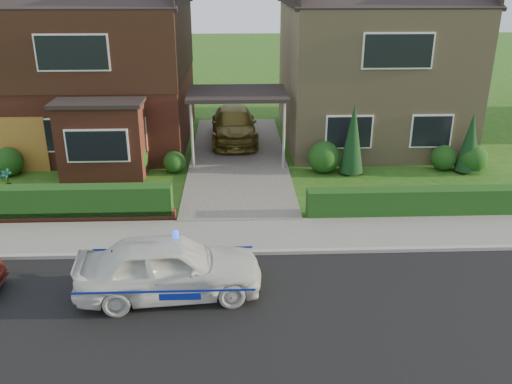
{
  "coord_description": "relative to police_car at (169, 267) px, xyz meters",
  "views": [
    {
      "loc": [
        -0.11,
        -9.75,
        7.02
      ],
      "look_at": [
        0.42,
        3.5,
        1.63
      ],
      "focal_mm": 38.0,
      "sensor_mm": 36.0,
      "label": 1
    }
  ],
  "objects": [
    {
      "name": "shrub_right_far",
      "position": [
        10.47,
        8.0,
        -0.18
      ],
      "size": [
        1.08,
        1.08,
        1.08
      ],
      "primitive_type": "sphere",
      "color": "#1A3D13",
      "rests_on": "ground"
    },
    {
      "name": "garage_door",
      "position": [
        -6.57,
        8.76,
        0.33
      ],
      "size": [
        2.2,
        0.1,
        2.1
      ],
      "primitive_type": "cube",
      "color": "brown",
      "rests_on": "ground"
    },
    {
      "name": "hedge_left",
      "position": [
        -4.13,
        4.25,
        -0.72
      ],
      "size": [
        7.5,
        0.55,
        0.9
      ],
      "primitive_type": "cube",
      "color": "#1A3D13",
      "rests_on": "ground"
    },
    {
      "name": "hedge_right",
      "position": [
        7.47,
        4.15,
        -0.72
      ],
      "size": [
        7.5,
        0.55,
        0.8
      ],
      "primitive_type": "cube",
      "color": "#1A3D13",
      "rests_on": "ground"
    },
    {
      "name": "kerb",
      "position": [
        1.67,
        1.85,
        -0.66
      ],
      "size": [
        60.0,
        0.16,
        0.12
      ],
      "primitive_type": "cube",
      "color": "#9E9993",
      "rests_on": "ground"
    },
    {
      "name": "carport_link",
      "position": [
        1.67,
        9.75,
        1.93
      ],
      "size": [
        3.8,
        3.0,
        2.77
      ],
      "color": "black",
      "rests_on": "ground"
    },
    {
      "name": "house_right",
      "position": [
        7.47,
        12.79,
        2.94
      ],
      "size": [
        7.5,
        8.06,
        7.25
      ],
      "color": "#96815C",
      "rests_on": "ground"
    },
    {
      "name": "driveway_car",
      "position": [
        1.52,
        12.19,
        0.08
      ],
      "size": [
        2.07,
        4.8,
        1.38
      ],
      "primitive_type": "imported",
      "rotation": [
        0.0,
        0.0,
        0.03
      ],
      "color": "brown",
      "rests_on": "driveway"
    },
    {
      "name": "road",
      "position": [
        1.67,
        -1.2,
        -0.72
      ],
      "size": [
        60.0,
        6.0,
        0.02
      ],
      "primitive_type": "cube",
      "color": "black",
      "rests_on": "ground"
    },
    {
      "name": "conifer_b",
      "position": [
        10.27,
        8.0,
        0.38
      ],
      "size": [
        0.9,
        0.9,
        2.2
      ],
      "primitive_type": "cone",
      "color": "black",
      "rests_on": "ground"
    },
    {
      "name": "shrub_left_near",
      "position": [
        -0.73,
        8.4,
        -0.3
      ],
      "size": [
        0.84,
        0.84,
        0.84
      ],
      "primitive_type": "sphere",
      "color": "#1A3D13",
      "rests_on": "ground"
    },
    {
      "name": "police_car",
      "position": [
        0.0,
        0.0,
        0.0
      ],
      "size": [
        3.91,
        4.39,
        1.61
      ],
      "rotation": [
        0.0,
        0.0,
        1.66
      ],
      "color": "silver",
      "rests_on": "ground"
    },
    {
      "name": "potted_plant_c",
      "position": [
        -0.83,
        4.8,
        -0.37
      ],
      "size": [
        0.42,
        0.42,
        0.71
      ],
      "primitive_type": "imported",
      "rotation": [
        0.0,
        0.0,
        1.51
      ],
      "color": "gray",
      "rests_on": "ground"
    },
    {
      "name": "shrub_left_far",
      "position": [
        -6.83,
        8.3,
        -0.18
      ],
      "size": [
        1.08,
        1.08,
        1.08
      ],
      "primitive_type": "sphere",
      "color": "#1A3D13",
      "rests_on": "ground"
    },
    {
      "name": "sidewalk",
      "position": [
        1.67,
        2.9,
        -0.67
      ],
      "size": [
        60.0,
        2.0,
        0.1
      ],
      "primitive_type": "cube",
      "color": "slate",
      "rests_on": "ground"
    },
    {
      "name": "shrub_right_near",
      "position": [
        4.87,
        8.2,
        -0.12
      ],
      "size": [
        1.2,
        1.2,
        1.2
      ],
      "primitive_type": "sphere",
      "color": "#1A3D13",
      "rests_on": "ground"
    },
    {
      "name": "driveway",
      "position": [
        1.67,
        9.8,
        -0.66
      ],
      "size": [
        3.8,
        12.0,
        0.12
      ],
      "primitive_type": "cube",
      "color": "#666059",
      "rests_on": "ground"
    },
    {
      "name": "shrub_left_mid",
      "position": [
        -2.33,
        8.1,
        -0.06
      ],
      "size": [
        1.32,
        1.32,
        1.32
      ],
      "primitive_type": "sphere",
      "color": "#1A3D13",
      "rests_on": "ground"
    },
    {
      "name": "potted_plant_b",
      "position": [
        -2.91,
        4.8,
        -0.33
      ],
      "size": [
        0.56,
        0.53,
        0.8
      ],
      "primitive_type": "imported",
      "rotation": [
        0.0,
        0.0,
        0.54
      ],
      "color": "gray",
      "rests_on": "ground"
    },
    {
      "name": "conifer_a",
      "position": [
        5.87,
        8.0,
        0.58
      ],
      "size": [
        0.9,
        0.9,
        2.6
      ],
      "primitive_type": "cone",
      "color": "black",
      "rests_on": "ground"
    },
    {
      "name": "house_left",
      "position": [
        -4.11,
        12.7,
        3.09
      ],
      "size": [
        7.5,
        9.53,
        7.25
      ],
      "color": "brown",
      "rests_on": "ground"
    },
    {
      "name": "potted_plant_a",
      "position": [
        -6.33,
        6.83,
        -0.35
      ],
      "size": [
        0.45,
        0.36,
        0.75
      ],
      "primitive_type": "imported",
      "rotation": [
        0.0,
        0.0,
        -0.24
      ],
      "color": "gray",
      "rests_on": "ground"
    },
    {
      "name": "shrub_right_mid",
      "position": [
        9.47,
        8.3,
        -0.24
      ],
      "size": [
        0.96,
        0.96,
        0.96
      ],
      "primitive_type": "sphere",
      "color": "#1A3D13",
      "rests_on": "ground"
    },
    {
      "name": "dwarf_wall",
      "position": [
        -4.13,
        4.1,
        -0.54
      ],
      "size": [
        7.7,
        0.25,
        0.36
      ],
      "primitive_type": "cube",
      "color": "brown",
      "rests_on": "ground"
    },
    {
      "name": "ground",
      "position": [
        1.67,
        -1.2,
        -0.72
      ],
      "size": [
        120.0,
        120.0,
        0.0
      ],
      "primitive_type": "plane",
      "color": "#214F15",
      "rests_on": "ground"
    }
  ]
}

